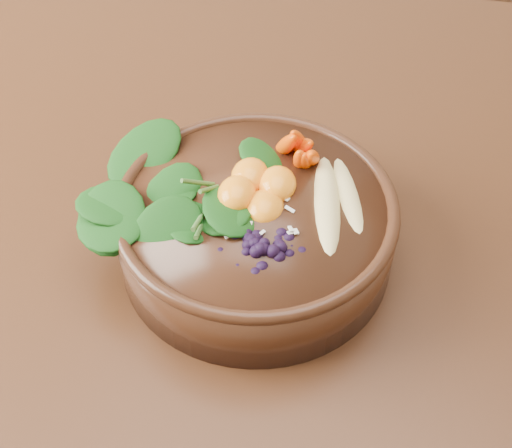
% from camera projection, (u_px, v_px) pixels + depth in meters
% --- Properties ---
extents(ground, '(4.00, 4.00, 0.00)m').
position_uv_depth(ground, '(309.00, 431.00, 1.48)').
color(ground, '#381E0F').
rests_on(ground, ground).
extents(dining_table, '(1.60, 0.90, 0.75)m').
position_uv_depth(dining_table, '(335.00, 212.00, 0.99)').
color(dining_table, '#331C0C').
rests_on(dining_table, ground).
extents(stoneware_bowl, '(0.37, 0.37, 0.08)m').
position_uv_depth(stoneware_bowl, '(256.00, 230.00, 0.79)').
color(stoneware_bowl, '#3F2214').
rests_on(stoneware_bowl, dining_table).
extents(kale_heap, '(0.23, 0.22, 0.05)m').
position_uv_depth(kale_heap, '(210.00, 150.00, 0.78)').
color(kale_heap, '#194C16').
rests_on(kale_heap, stoneware_bowl).
extents(carrot_cluster, '(0.08, 0.08, 0.08)m').
position_uv_depth(carrot_cluster, '(302.00, 123.00, 0.79)').
color(carrot_cluster, '#FF4700').
rests_on(carrot_cluster, stoneware_bowl).
extents(banana_halves, '(0.09, 0.18, 0.03)m').
position_uv_depth(banana_halves, '(339.00, 189.00, 0.75)').
color(banana_halves, '#E0CC84').
rests_on(banana_halves, stoneware_bowl).
extents(mandarin_cluster, '(0.11, 0.11, 0.03)m').
position_uv_depth(mandarin_cluster, '(257.00, 180.00, 0.76)').
color(mandarin_cluster, orange).
rests_on(mandarin_cluster, stoneware_bowl).
extents(blueberry_pile, '(0.16, 0.13, 0.04)m').
position_uv_depth(blueberry_pile, '(262.00, 235.00, 0.70)').
color(blueberry_pile, black).
rests_on(blueberry_pile, stoneware_bowl).
extents(coconut_flakes, '(0.11, 0.09, 0.01)m').
position_uv_depth(coconut_flakes, '(259.00, 216.00, 0.74)').
color(coconut_flakes, white).
rests_on(coconut_flakes, stoneware_bowl).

